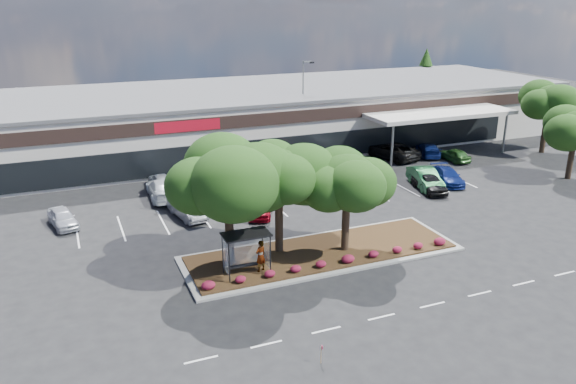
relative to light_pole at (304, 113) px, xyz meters
name	(u,v)px	position (x,y,z in m)	size (l,w,h in m)	color
ground	(381,276)	(-7.33, -28.03, -4.28)	(160.00, 160.00, 0.00)	black
retail_store	(222,118)	(-7.26, 5.88, -1.13)	(80.40, 25.20, 6.25)	beige
landscape_island	(322,253)	(-9.33, -24.03, -4.16)	(18.00, 6.00, 0.26)	gray
lane_markings	(307,217)	(-7.47, -17.61, -4.28)	(33.12, 20.06, 0.01)	silver
shrub_row	(337,261)	(-9.33, -26.13, -3.77)	(17.00, 0.80, 0.50)	maroon
bus_shelter	(245,241)	(-14.83, -25.08, -1.98)	(2.75, 1.55, 2.59)	black
island_tree_west	(228,203)	(-15.33, -23.53, -0.08)	(7.20, 7.20, 7.89)	#12350B
island_tree_mid	(279,197)	(-11.83, -22.83, -0.36)	(6.60, 6.60, 7.32)	#12350B
island_tree_east	(346,202)	(-7.83, -24.33, -0.77)	(5.80, 5.80, 6.50)	#12350B
tree_east_near	(573,144)	(18.67, -18.03, -1.03)	(5.60, 5.60, 6.51)	#12350B
tree_east_far	(547,117)	(23.67, -10.03, -0.47)	(6.40, 6.40, 7.62)	#12350B
conifer_north_east	(425,79)	(26.67, 15.97, 0.22)	(3.96, 3.96, 9.00)	#12350B
person_waiting	(261,256)	(-13.94, -25.18, -3.04)	(0.72, 0.47, 1.98)	#594C47
light_pole	(304,113)	(0.00, 0.00, 0.00)	(1.42, 0.72, 9.68)	gray
survey_stake	(321,352)	(-14.33, -34.36, -3.69)	(0.07, 0.14, 0.92)	tan
car_0	(63,218)	(-24.66, -12.57, -3.62)	(1.56, 3.89, 1.32)	#B7BAC4
car_1	(187,208)	(-15.92, -14.27, -3.56)	(1.53, 4.40, 1.45)	slate
car_2	(261,206)	(-10.61, -15.92, -3.57)	(1.68, 4.17, 1.42)	maroon
car_3	(260,189)	(-9.38, -12.36, -3.44)	(1.79, 5.13, 1.69)	black
car_4	(310,189)	(-5.57, -13.91, -3.45)	(1.96, 4.87, 1.66)	#5D5E64
car_5	(332,179)	(-2.70, -12.29, -3.42)	(2.85, 6.19, 1.72)	#6F1904
car_6	(430,183)	(4.68, -16.14, -3.51)	(1.82, 4.52, 1.54)	black
car_7	(425,178)	(4.96, -15.13, -3.45)	(1.77, 5.07, 1.67)	#174F27
car_8	(448,176)	(7.51, -14.93, -3.62)	(1.87, 4.61, 1.34)	navy
car_9	(163,189)	(-16.81, -9.18, -3.46)	(2.30, 5.65, 1.64)	silver
car_10	(161,181)	(-16.49, -6.51, -3.60)	(1.61, 3.99, 1.36)	#A8AFB4
car_11	(254,179)	(-8.82, -9.22, -3.61)	(2.24, 4.86, 1.35)	navy
car_12	(308,175)	(-4.10, -10.34, -3.45)	(2.32, 5.72, 1.66)	#1A4720
car_13	(291,170)	(-4.72, -7.77, -3.60)	(2.26, 4.89, 1.36)	maroon
car_14	(362,167)	(1.69, -9.84, -3.48)	(1.71, 4.89, 1.61)	slate
car_15	(392,151)	(7.41, -5.97, -3.44)	(2.81, 6.10, 1.70)	black
car_16	(428,149)	(11.48, -6.51, -3.58)	(1.96, 4.82, 1.40)	navy
car_17	(454,155)	(12.73, -9.24, -3.62)	(1.56, 3.88, 1.32)	#285721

